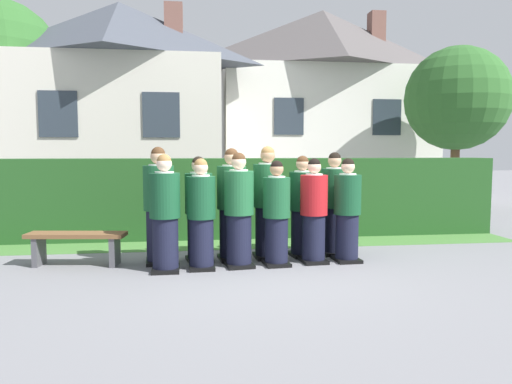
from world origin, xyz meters
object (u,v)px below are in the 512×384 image
Objects in this scene: student_rear_row_2 at (232,207)px; wooden_bench at (77,242)px; student_front_row_1 at (201,217)px; student_rear_row_5 at (334,206)px; student_front_row_0 at (165,216)px; student_rear_row_0 at (159,208)px; student_in_red_blazer at (314,213)px; student_rear_row_1 at (199,212)px; student_rear_row_3 at (268,205)px; student_front_row_2 at (239,213)px; student_front_row_5 at (347,213)px; student_rear_row_4 at (302,209)px; student_front_row_3 at (276,216)px.

wooden_bench is (-2.26, -0.09, -0.46)m from student_rear_row_2.
student_rear_row_5 is at bearing 17.90° from student_front_row_1.
student_front_row_0 reaches higher than wooden_bench.
student_rear_row_0 is 1.27m from wooden_bench.
student_in_red_blazer is at bearing -131.94° from student_rear_row_5.
student_rear_row_5 is (2.15, 0.22, 0.03)m from student_rear_row_1.
student_rear_row_5 is (2.62, 0.76, 0.01)m from student_front_row_0.
student_rear_row_0 is 1.05× the size of student_rear_row_5.
student_in_red_blazer is (1.66, 0.17, -0.00)m from student_front_row_1.
student_rear_row_1 is at bearing -174.27° from student_rear_row_5.
student_rear_row_5 is 1.14× the size of wooden_bench.
student_front_row_2 is at bearing -134.76° from student_rear_row_3.
student_front_row_5 is 0.90× the size of student_rear_row_3.
student_front_row_5 is at bearing -10.86° from student_rear_row_2.
student_front_row_1 is 0.95× the size of student_front_row_2.
student_rear_row_2 reaches higher than student_front_row_2.
student_front_row_1 is 2.18m from student_front_row_5.
wooden_bench is at bearing -176.92° from student_rear_row_3.
student_rear_row_1 is at bearing -175.02° from student_rear_row_4.
student_front_row_2 is 2.39m from wooden_bench.
student_front_row_2 is 0.44m from student_rear_row_2.
student_rear_row_5 is (0.46, 0.51, 0.04)m from student_in_red_blazer.
student_front_row_3 is (1.58, 0.15, -0.05)m from student_front_row_0.
student_rear_row_3 is at bearing 3.08° from wooden_bench.
student_front_row_5 is at bearing -4.89° from student_rear_row_0.
student_in_red_blazer is at bearing 6.48° from student_front_row_0.
student_rear_row_1 is at bearing 5.19° from student_rear_row_0.
student_front_row_2 is at bearing -16.85° from student_rear_row_0.
student_rear_row_4 is (1.05, 0.54, -0.03)m from student_front_row_2.
student_front_row_3 is at bearing -174.64° from student_front_row_5.
student_rear_row_5 is at bearing 21.24° from student_front_row_2.
student_rear_row_5 reaches higher than student_front_row_1.
student_rear_row_3 is at bearing 6.03° from student_rear_row_2.
student_front_row_3 is 2.92m from wooden_bench.
student_rear_row_4 is at bearing 27.28° from student_front_row_2.
student_in_red_blazer and student_front_row_5 have the same top height.
student_front_row_3 is at bearing -149.59° from student_rear_row_5.
student_front_row_2 is at bearing -176.19° from student_front_row_5.
student_front_row_0 is 2.68m from student_front_row_5.
student_front_row_2 is at bearing -174.80° from student_in_red_blazer.
student_rear_row_4 is at bearing 4.64° from student_rear_row_3.
student_front_row_0 is 1.06× the size of student_front_row_3.
student_rear_row_1 reaches higher than student_front_row_5.
student_front_row_2 is at bearing 7.86° from student_front_row_0.
student_in_red_blazer is 0.98× the size of student_rear_row_4.
student_front_row_0 is at bearing -174.61° from student_front_row_3.
student_front_row_0 is at bearing -174.62° from student_front_row_5.
student_rear_row_0 reaches higher than student_front_row_5.
student_in_red_blazer is at bearing -80.35° from student_rear_row_4.
student_front_row_3 is 1.21m from student_rear_row_5.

